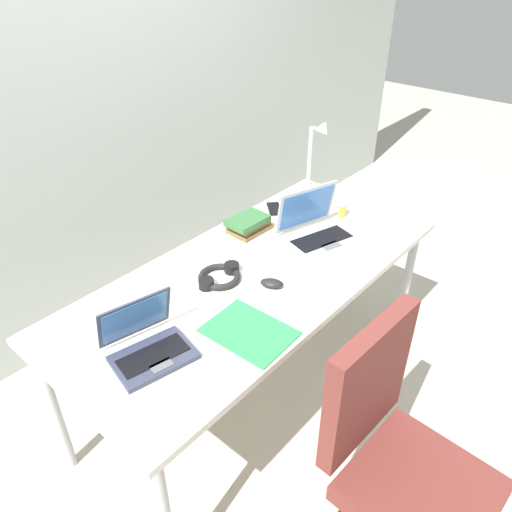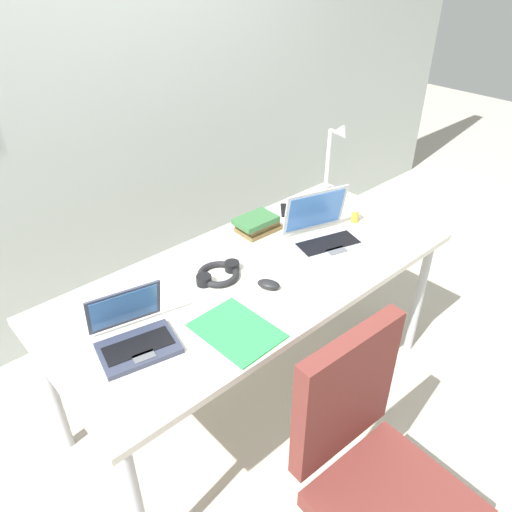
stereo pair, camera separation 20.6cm
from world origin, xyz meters
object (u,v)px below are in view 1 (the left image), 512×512
cell_phone (274,209)px  computer_mouse (272,283)px  headphones (219,276)px  office_chair (398,478)px  laptop_front_left (148,345)px  book_stack (248,224)px  laptop_center (317,230)px  pill_bottle (342,209)px  paper_folder_front_left (249,332)px  desk_lamp (315,157)px

cell_phone → computer_mouse: bearing=-99.7°
headphones → office_chair: (-0.09, -0.92, -0.36)m
laptop_front_left → cell_phone: size_ratio=2.28×
book_stack → laptop_front_left: bearing=-160.7°
cell_phone → laptop_center: bearing=-64.3°
pill_bottle → book_stack: book_stack is taller
cell_phone → headphones: 0.67m
headphones → paper_folder_front_left: bearing=-117.6°
computer_mouse → book_stack: bearing=27.1°
cell_phone → pill_bottle: (0.17, -0.31, 0.04)m
computer_mouse → cell_phone: bearing=11.8°
pill_bottle → paper_folder_front_left: pill_bottle is taller
desk_lamp → headphones: 0.98m
laptop_center → pill_bottle: (0.27, 0.03, -0.01)m
laptop_center → office_chair: bearing=-127.8°
pill_bottle → laptop_front_left: bearing=-178.5°
cell_phone → office_chair: 1.40m
cell_phone → headphones: bearing=-118.9°
paper_folder_front_left → book_stack: bearing=42.0°
pill_bottle → office_chair: (-0.89, -0.84, -0.38)m
book_stack → office_chair: size_ratio=0.23×
headphones → pill_bottle: size_ratio=2.71×
office_chair → computer_mouse: bearing=74.7°
desk_lamp → book_stack: desk_lamp is taller
laptop_center → paper_folder_front_left: laptop_center is taller
paper_folder_front_left → office_chair: size_ratio=0.32×
headphones → book_stack: 0.42m
laptop_center → book_stack: bearing=117.9°
desk_lamp → pill_bottle: desk_lamp is taller
computer_mouse → cell_phone: 0.67m
laptop_front_left → pill_bottle: size_ratio=3.93×
headphones → pill_bottle: 0.80m
computer_mouse → laptop_center: bearing=-15.9°
pill_bottle → book_stack: bearing=147.9°
laptop_front_left → headphones: (0.47, 0.12, -0.03)m
cell_phone → book_stack: book_stack is taller
computer_mouse → book_stack: 0.46m
paper_folder_front_left → laptop_front_left: bearing=148.3°
computer_mouse → office_chair: 0.84m
computer_mouse → pill_bottle: pill_bottle is taller
pill_bottle → office_chair: size_ratio=0.08×
laptop_center → desk_lamp: bearing=37.4°
laptop_front_left → book_stack: bearing=19.3°
pill_bottle → office_chair: bearing=-136.8°
computer_mouse → headphones: 0.22m
desk_lamp → book_stack: bearing=-177.7°
headphones → computer_mouse: bearing=-62.0°
book_stack → paper_folder_front_left: 0.73m
computer_mouse → pill_bottle: bearing=-17.6°
laptop_front_left → cell_phone: (1.10, 0.34, -0.04)m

